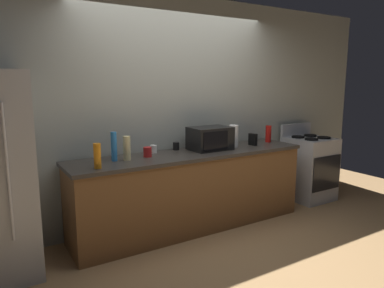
{
  "coord_description": "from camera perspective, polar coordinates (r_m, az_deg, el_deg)",
  "views": [
    {
      "loc": [
        -2.11,
        -3.01,
        1.71
      ],
      "look_at": [
        0.0,
        0.4,
        1.0
      ],
      "focal_mm": 33.52,
      "sensor_mm": 36.0,
      "label": 1
    }
  ],
  "objects": [
    {
      "name": "ground_plane",
      "position": [
        4.06,
        3.07,
        -14.92
      ],
      "size": [
        8.0,
        8.0,
        0.0
      ],
      "primitive_type": "plane",
      "color": "#A87F51"
    },
    {
      "name": "back_wall",
      "position": [
        4.38,
        -2.83,
        5.31
      ],
      "size": [
        6.4,
        0.1,
        2.7
      ],
      "primitive_type": "cube",
      "color": "#9EA399",
      "rests_on": "ground_plane"
    },
    {
      "name": "counter_run",
      "position": [
        4.21,
        -0.0,
        -7.38
      ],
      "size": [
        2.84,
        0.64,
        0.9
      ],
      "color": "brown",
      "rests_on": "ground_plane"
    },
    {
      "name": "stove_range",
      "position": [
        5.48,
        18.12,
        -3.63
      ],
      "size": [
        0.6,
        0.61,
        1.08
      ],
      "color": "#B7BABF",
      "rests_on": "ground_plane"
    },
    {
      "name": "microwave",
      "position": [
        4.26,
        2.89,
        0.91
      ],
      "size": [
        0.48,
        0.35,
        0.27
      ],
      "color": "black",
      "rests_on": "counter_run"
    },
    {
      "name": "paper_towel_roll",
      "position": [
        4.47,
        6.64,
        1.29
      ],
      "size": [
        0.12,
        0.12,
        0.27
      ],
      "primitive_type": "cylinder",
      "color": "white",
      "rests_on": "counter_run"
    },
    {
      "name": "cordless_phone",
      "position": [
        4.61,
        9.66,
        0.72
      ],
      "size": [
        0.06,
        0.12,
        0.15
      ],
      "primitive_type": "cube",
      "rotation": [
        0.0,
        0.0,
        0.12
      ],
      "color": "black",
      "rests_on": "counter_run"
    },
    {
      "name": "bottle_hot_sauce",
      "position": [
        4.89,
        12.05,
        1.6
      ],
      "size": [
        0.08,
        0.08,
        0.22
      ],
      "primitive_type": "cylinder",
      "color": "red",
      "rests_on": "counter_run"
    },
    {
      "name": "bottle_spray_cleaner",
      "position": [
        3.73,
        -12.31,
        -0.4
      ],
      "size": [
        0.06,
        0.06,
        0.3
      ],
      "primitive_type": "cylinder",
      "color": "#338CE5",
      "rests_on": "counter_run"
    },
    {
      "name": "bottle_dish_soap",
      "position": [
        3.45,
        -14.83,
        -1.84
      ],
      "size": [
        0.07,
        0.07,
        0.24
      ],
      "primitive_type": "cylinder",
      "color": "orange",
      "rests_on": "counter_run"
    },
    {
      "name": "bottle_hand_soap",
      "position": [
        3.74,
        -10.33,
        -0.66
      ],
      "size": [
        0.08,
        0.08,
        0.25
      ],
      "primitive_type": "cylinder",
      "color": "beige",
      "rests_on": "counter_run"
    },
    {
      "name": "mug_black",
      "position": [
        4.24,
        -2.55,
        -0.35
      ],
      "size": [
        0.08,
        0.08,
        0.09
      ],
      "primitive_type": "cylinder",
      "color": "black",
      "rests_on": "counter_run"
    },
    {
      "name": "mug_white",
      "position": [
        4.09,
        -6.16,
        -0.8
      ],
      "size": [
        0.08,
        0.08,
        0.09
      ],
      "primitive_type": "cylinder",
      "color": "white",
      "rests_on": "counter_run"
    },
    {
      "name": "mug_red",
      "position": [
        3.89,
        -7.09,
        -1.27
      ],
      "size": [
        0.09,
        0.09,
        0.11
      ],
      "primitive_type": "cylinder",
      "color": "red",
      "rests_on": "counter_run"
    }
  ]
}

